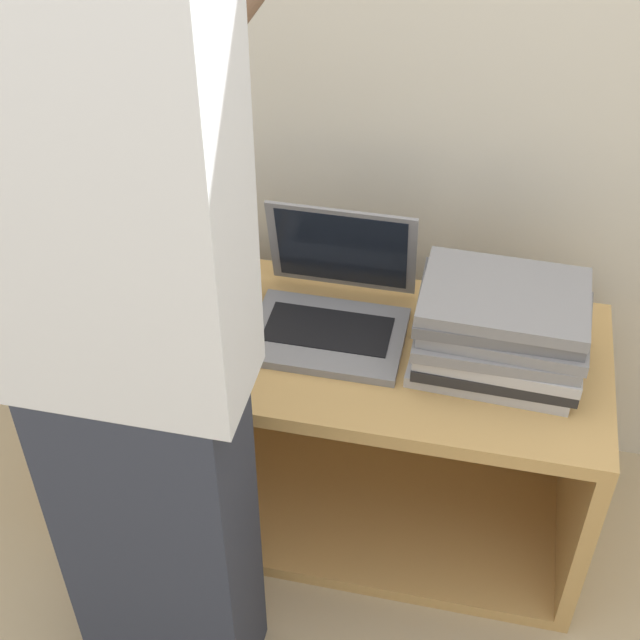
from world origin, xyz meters
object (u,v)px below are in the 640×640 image
laptop_stack_right (500,329)px  person (130,358)px  laptop_stack_left (168,297)px  laptop_open (332,307)px

laptop_stack_right → person: 0.81m
person → laptop_stack_left: bearing=106.5°
laptop_stack_right → person: (-0.60, -0.49, 0.24)m
laptop_stack_left → person: person is taller
laptop_stack_right → laptop_stack_left: bearing=179.7°
laptop_open → laptop_stack_left: bearing=-172.7°
laptop_open → person: bearing=-112.4°
laptop_stack_right → person: person is taller
laptop_open → laptop_stack_right: bearing=-7.9°
laptop_open → person: (-0.22, -0.55, 0.28)m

